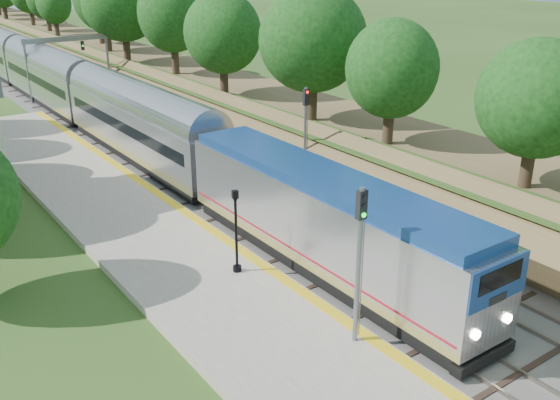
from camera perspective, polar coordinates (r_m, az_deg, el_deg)
trackbed at (r=71.66m, az=-20.02°, el=9.37°), size 9.50×170.00×0.28m
platform at (r=29.75m, az=-8.79°, el=-5.93°), size 6.40×68.00×0.38m
yellow_stripe at (r=30.87m, az=-4.10°, el=-4.23°), size 0.55×68.00×0.01m
embankment at (r=73.94m, az=-13.92°, el=11.88°), size 10.64×170.00×11.70m
signal_gantry at (r=66.26m, az=-18.89°, el=12.79°), size 8.40×0.38×6.20m
trees_behind_platform at (r=30.46m, az=-23.40°, el=2.03°), size 7.82×53.32×7.21m
lamppost_far at (r=27.81m, az=-4.02°, el=-3.31°), size 0.39×0.39×3.92m
signal_platform at (r=22.18m, az=7.26°, el=-4.55°), size 0.36×0.28×6.10m
signal_farside at (r=38.46m, az=2.34°, el=6.74°), size 0.34×0.27×6.22m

